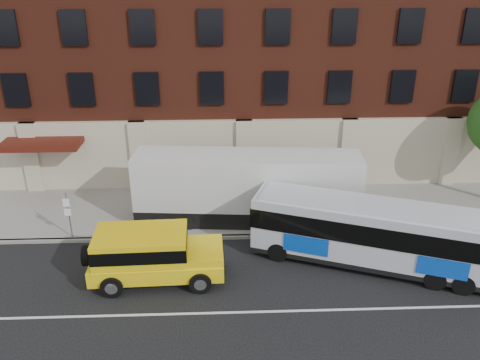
{
  "coord_description": "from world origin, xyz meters",
  "views": [
    {
      "loc": [
        -1.27,
        -14.38,
        12.1
      ],
      "look_at": [
        -0.48,
        5.5,
        3.3
      ],
      "focal_mm": 36.5,
      "sensor_mm": 36.0,
      "label": 1
    }
  ],
  "objects_px": {
    "sign_pole": "(68,213)",
    "yellow_suv": "(151,253)",
    "city_bus": "(377,233)",
    "shipping_container": "(247,190)"
  },
  "relations": [
    {
      "from": "sign_pole",
      "to": "yellow_suv",
      "type": "bearing_deg",
      "value": -37.82
    },
    {
      "from": "city_bus",
      "to": "yellow_suv",
      "type": "bearing_deg",
      "value": -176.28
    },
    {
      "from": "sign_pole",
      "to": "shipping_container",
      "type": "xyz_separation_m",
      "value": [
        8.46,
        1.45,
        0.38
      ]
    },
    {
      "from": "city_bus",
      "to": "shipping_container",
      "type": "distance_m",
      "value": 6.76
    },
    {
      "from": "city_bus",
      "to": "shipping_container",
      "type": "bearing_deg",
      "value": 142.47
    },
    {
      "from": "city_bus",
      "to": "yellow_suv",
      "type": "distance_m",
      "value": 9.61
    },
    {
      "from": "sign_pole",
      "to": "shipping_container",
      "type": "height_order",
      "value": "shipping_container"
    },
    {
      "from": "yellow_suv",
      "to": "city_bus",
      "type": "bearing_deg",
      "value": 3.72
    },
    {
      "from": "sign_pole",
      "to": "yellow_suv",
      "type": "xyz_separation_m",
      "value": [
        4.23,
        -3.29,
        -0.19
      ]
    },
    {
      "from": "yellow_suv",
      "to": "shipping_container",
      "type": "height_order",
      "value": "shipping_container"
    }
  ]
}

